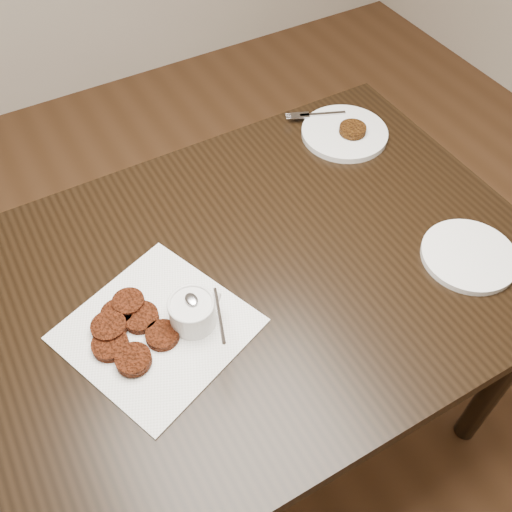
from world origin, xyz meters
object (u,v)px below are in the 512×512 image
Objects in this scene: plate_empty at (469,256)px; sauce_ramekin at (191,303)px; table at (235,368)px; napkin at (157,329)px; plate_with_patty at (345,130)px.

sauce_ramekin is at bearing 166.14° from plate_empty.
sauce_ramekin is 0.61m from plate_empty.
napkin reaches higher than table.
table is 0.46m from sauce_ramekin.
sauce_ramekin is at bearing -15.42° from napkin.
plate_empty is (0.48, -0.20, 0.38)m from table.
table is at bearing -150.54° from plate_with_patty.
sauce_ramekin reaches higher than table.
plate_with_patty reaches higher than plate_empty.
plate_with_patty is (0.49, 0.27, 0.39)m from table.
table is 6.66× the size of plate_empty.
sauce_ramekin reaches higher than napkin.
napkin is at bearing -168.88° from table.
table is at bearing 11.12° from napkin.
table is at bearing 157.35° from plate_empty.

